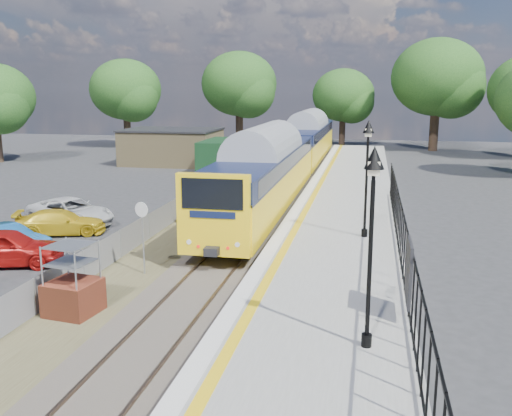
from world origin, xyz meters
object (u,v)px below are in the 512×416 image
(victorian_lamp_south, at_px, (373,201))
(car_red, at_px, (5,247))
(victorian_lamp_north, at_px, (368,151))
(car_blue, at_px, (8,240))
(speed_sign, at_px, (142,226))
(train, at_px, (292,151))
(car_yellow, at_px, (61,222))
(brick_plinth, at_px, (72,281))
(car_white, at_px, (71,212))

(victorian_lamp_south, distance_m, car_red, 15.45)
(victorian_lamp_north, distance_m, car_blue, 14.97)
(victorian_lamp_south, bearing_deg, speed_sign, 142.00)
(train, relative_size, car_yellow, 10.16)
(victorian_lamp_north, height_order, car_yellow, victorian_lamp_north)
(car_yellow, bearing_deg, car_blue, 151.81)
(brick_plinth, bearing_deg, train, 82.79)
(speed_sign, xyz_separation_m, car_yellow, (-6.08, 4.81, -1.27))
(car_red, relative_size, car_blue, 1.16)
(car_red, distance_m, car_yellow, 4.78)
(victorian_lamp_north, xyz_separation_m, speed_sign, (-7.80, -3.75, -2.45))
(train, bearing_deg, car_red, -111.34)
(speed_sign, relative_size, car_white, 0.58)
(victorian_lamp_north, xyz_separation_m, car_blue, (-14.32, -2.28, -3.69))
(victorian_lamp_north, relative_size, car_yellow, 1.14)
(brick_plinth, bearing_deg, speed_sign, 80.75)
(speed_sign, distance_m, car_white, 9.50)
(victorian_lamp_north, bearing_deg, car_red, -164.61)
(speed_sign, height_order, car_yellow, speed_sign)
(speed_sign, height_order, car_blue, speed_sign)
(brick_plinth, height_order, speed_sign, speed_sign)
(train, height_order, car_blue, train)
(car_blue, bearing_deg, victorian_lamp_south, -108.85)
(speed_sign, bearing_deg, car_red, -165.35)
(victorian_lamp_south, height_order, train, victorian_lamp_south)
(victorian_lamp_south, bearing_deg, brick_plinth, 164.78)
(brick_plinth, xyz_separation_m, car_blue, (-5.89, 5.37, -0.47))
(speed_sign, bearing_deg, car_white, 149.78)
(train, xyz_separation_m, car_white, (-9.12, -14.19, -1.69))
(train, bearing_deg, car_yellow, -118.07)
(train, relative_size, car_white, 8.65)
(car_red, bearing_deg, car_yellow, -10.93)
(car_red, relative_size, car_white, 0.90)
(victorian_lamp_south, distance_m, speed_sign, 10.44)
(victorian_lamp_north, bearing_deg, speed_sign, -154.33)
(train, height_order, car_white, train)
(train, distance_m, car_red, 22.44)
(brick_plinth, xyz_separation_m, car_yellow, (-5.44, 8.71, -0.49))
(victorian_lamp_north, height_order, car_red, victorian_lamp_north)
(victorian_lamp_north, distance_m, car_red, 14.39)
(train, bearing_deg, speed_sign, -96.82)
(car_white, bearing_deg, car_yellow, -142.96)
(speed_sign, distance_m, car_yellow, 7.85)
(car_blue, height_order, car_yellow, car_blue)
(brick_plinth, relative_size, car_red, 0.52)
(victorian_lamp_north, relative_size, speed_sign, 1.68)
(victorian_lamp_north, distance_m, car_white, 15.16)
(car_white, bearing_deg, brick_plinth, -129.52)
(victorian_lamp_north, distance_m, car_yellow, 14.40)
(victorian_lamp_north, xyz_separation_m, train, (-5.30, 17.14, -1.96))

